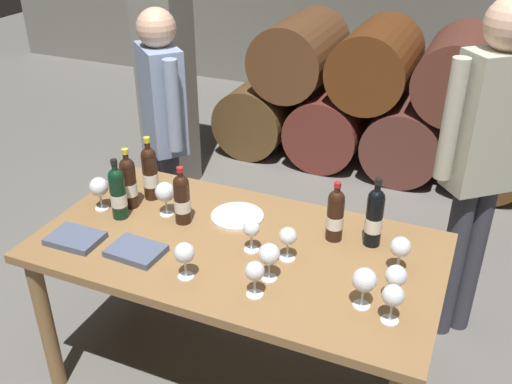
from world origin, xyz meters
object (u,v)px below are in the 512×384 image
at_px(wine_bottle_5, 150,172).
at_px(wine_glass_2, 288,237).
at_px(wine_glass_10, 255,272).
at_px(tasting_notebook, 136,251).
at_px(wine_glass_0, 396,277).
at_px(dining_table, 238,262).
at_px(wine_glass_3, 99,187).
at_px(wine_bottle_0, 129,182).
at_px(wine_bottle_3, 335,215).
at_px(serving_plate, 237,216).
at_px(taster_seated_left, 164,122).
at_px(wine_glass_6, 269,255).
at_px(wine_glass_4, 400,248).
at_px(wine_bottle_4, 374,217).
at_px(wine_glass_7, 165,193).
at_px(wine_glass_8, 364,281).
at_px(wine_glass_9, 393,297).
at_px(leather_ledger, 75,238).
at_px(wine_glass_5, 184,254).
at_px(wine_bottle_2, 182,198).
at_px(sommelier_presenting, 486,149).
at_px(wine_bottle_1, 118,193).
at_px(wine_glass_1, 251,230).

xyz_separation_m(wine_bottle_5, wine_glass_2, (0.78, -0.22, -0.03)).
xyz_separation_m(wine_glass_10, tasting_notebook, (-0.55, 0.05, -0.09)).
bearing_deg(wine_glass_0, dining_table, 170.90).
bearing_deg(wine_glass_3, wine_bottle_0, 34.48).
height_order(wine_bottle_3, serving_plate, wine_bottle_3).
relative_size(wine_glass_10, taster_seated_left, 0.10).
bearing_deg(wine_glass_6, wine_glass_4, 28.72).
distance_m(wine_bottle_4, wine_glass_10, 0.60).
bearing_deg(serving_plate, taster_seated_left, 142.70).
bearing_deg(wine_bottle_3, wine_glass_7, -171.65).
distance_m(wine_glass_3, wine_glass_7, 0.31).
height_order(serving_plate, taster_seated_left, taster_seated_left).
bearing_deg(wine_glass_2, wine_bottle_4, 40.18).
xyz_separation_m(wine_glass_8, wine_glass_9, (0.11, -0.04, -0.01)).
bearing_deg(leather_ledger, wine_glass_5, -4.26).
xyz_separation_m(wine_bottle_2, wine_glass_9, (0.99, -0.29, -0.01)).
xyz_separation_m(wine_glass_4, wine_glass_6, (-0.45, -0.24, 0.00)).
bearing_deg(wine_bottle_0, wine_bottle_3, 6.55).
xyz_separation_m(wine_bottle_4, leather_ledger, (-1.16, -0.48, -0.12)).
xyz_separation_m(wine_glass_0, wine_glass_6, (-0.47, -0.06, 0.00)).
distance_m(wine_glass_10, tasting_notebook, 0.56).
relative_size(wine_bottle_3, leather_ledger, 1.24).
relative_size(wine_glass_2, leather_ledger, 0.67).
xyz_separation_m(wine_bottle_3, wine_bottle_5, (-0.91, -0.00, 0.02)).
distance_m(wine_bottle_3, wine_glass_9, 0.54).
xyz_separation_m(wine_glass_2, wine_glass_4, (0.43, 0.09, 0.00)).
distance_m(wine_glass_8, sommelier_presenting, 1.00).
relative_size(wine_glass_2, wine_glass_4, 0.95).
bearing_deg(wine_glass_3, wine_bottle_5, 49.48).
distance_m(wine_bottle_4, wine_glass_2, 0.38).
bearing_deg(wine_bottle_3, dining_table, -150.63).
bearing_deg(wine_glass_10, wine_glass_3, 161.91).
distance_m(wine_glass_2, serving_plate, 0.40).
bearing_deg(wine_glass_8, wine_bottle_0, 166.75).
xyz_separation_m(wine_glass_3, taster_seated_left, (-0.08, 0.70, 0.05)).
height_order(wine_bottle_1, wine_glass_2, wine_bottle_1).
bearing_deg(wine_bottle_3, wine_glass_5, -132.75).
bearing_deg(wine_glass_0, serving_plate, 158.48).
relative_size(wine_bottle_0, wine_glass_9, 1.94).
bearing_deg(tasting_notebook, wine_bottle_5, 117.08).
bearing_deg(serving_plate, leather_ledger, -141.15).
height_order(wine_bottle_0, wine_glass_9, wine_bottle_0).
bearing_deg(wine_glass_8, wine_glass_1, 162.04).
distance_m(wine_bottle_3, serving_plate, 0.46).
bearing_deg(wine_bottle_3, leather_ledger, -155.65).
xyz_separation_m(wine_glass_10, leather_ledger, (-0.84, 0.03, -0.09)).
distance_m(leather_ledger, serving_plate, 0.71).
xyz_separation_m(wine_bottle_1, wine_glass_9, (1.27, -0.21, -0.02)).
bearing_deg(wine_glass_5, sommelier_presenting, 46.54).
bearing_deg(wine_bottle_1, wine_glass_3, 168.92).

